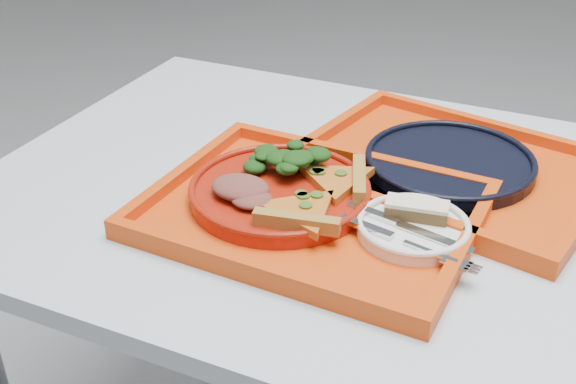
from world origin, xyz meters
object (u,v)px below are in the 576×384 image
(tray_main, at_px, (312,214))
(navy_plate, at_px, (449,164))
(dinner_plate, at_px, (280,194))
(dessert_bar, at_px, (417,210))
(tray_far, at_px, (448,172))

(tray_main, bearing_deg, navy_plate, 56.90)
(navy_plate, bearing_deg, dinner_plate, -136.20)
(tray_main, relative_size, navy_plate, 1.73)
(dessert_bar, bearing_deg, navy_plate, 80.09)
(tray_far, xyz_separation_m, navy_plate, (0.00, 0.00, 0.01))
(dessert_bar, bearing_deg, dinner_plate, 174.75)
(tray_far, xyz_separation_m, dinner_plate, (-0.20, -0.19, 0.02))
(tray_far, relative_size, navy_plate, 1.73)
(dinner_plate, relative_size, dessert_bar, 2.97)
(tray_far, bearing_deg, dessert_bar, -79.45)
(tray_far, relative_size, dessert_bar, 5.14)
(dinner_plate, relative_size, navy_plate, 1.00)
(navy_plate, height_order, dessert_bar, dessert_bar)
(tray_far, height_order, navy_plate, navy_plate)
(tray_main, relative_size, tray_far, 1.00)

